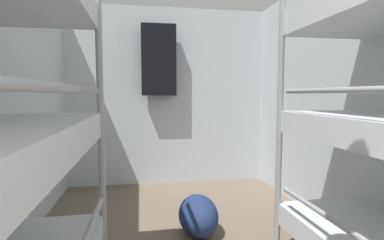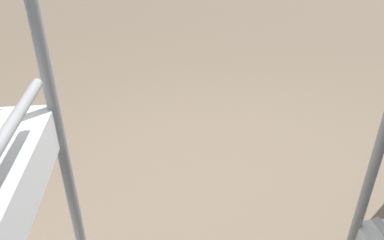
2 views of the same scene
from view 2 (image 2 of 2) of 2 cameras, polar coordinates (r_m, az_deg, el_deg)
The scene contains 1 object.
ground_plane at distance 2.45m, azimuth 2.05°, elevation -13.80°, with size 20.00×20.00×0.00m, color #6B5B4C.
Camera 2 is at (0.27, 1.76, 1.68)m, focal length 35.00 mm.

